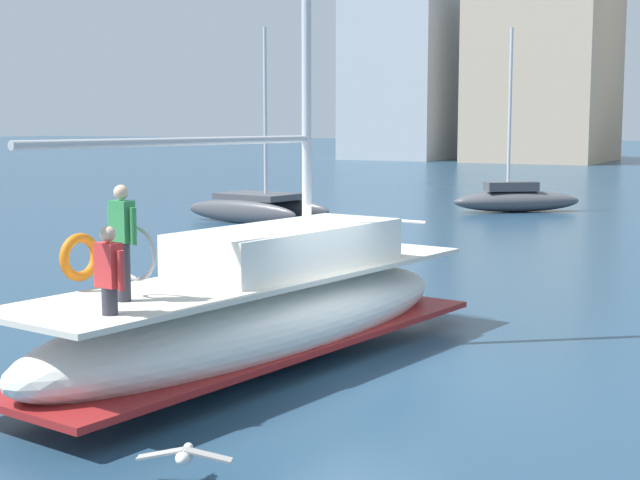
# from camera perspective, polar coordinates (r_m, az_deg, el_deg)

# --- Properties ---
(ground_plane) EXTENTS (400.00, 400.00, 0.00)m
(ground_plane) POSITION_cam_1_polar(r_m,az_deg,el_deg) (15.02, 2.13, -7.80)
(ground_plane) COLOR navy
(main_sailboat) EXTENTS (3.80, 9.85, 12.62)m
(main_sailboat) POSITION_cam_1_polar(r_m,az_deg,el_deg) (15.15, -3.38, -4.16)
(main_sailboat) COLOR white
(main_sailboat) RESTS_ON ground
(moored_sloop_far) EXTENTS (5.36, 4.46, 7.90)m
(moored_sloop_far) POSITION_cam_1_polar(r_m,az_deg,el_deg) (41.91, 11.82, 2.49)
(moored_sloop_far) COLOR #4C4C51
(moored_sloop_far) RESTS_ON ground
(moored_catamaran) EXTENTS (5.82, 3.47, 7.51)m
(moored_catamaran) POSITION_cam_1_polar(r_m,az_deg,el_deg) (37.27, -3.77, 2.10)
(moored_catamaran) COLOR #4C4C51
(moored_catamaran) RESTS_ON ground
(seagull) EXTENTS (1.01, 0.54, 0.17)m
(seagull) POSITION_cam_1_polar(r_m,az_deg,el_deg) (10.44, -8.21, -12.78)
(seagull) COLOR silver
(seagull) RESTS_ON ground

